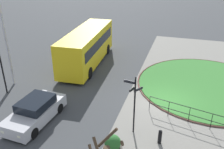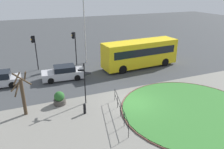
{
  "view_description": "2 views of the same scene",
  "coord_description": "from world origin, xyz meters",
  "px_view_note": "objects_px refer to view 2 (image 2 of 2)",
  "views": [
    {
      "loc": [
        -15.2,
        -0.73,
        9.34
      ],
      "look_at": [
        0.95,
        4.22,
        1.22
      ],
      "focal_mm": 39.69,
      "sensor_mm": 36.0,
      "label": 1
    },
    {
      "loc": [
        -7.95,
        -14.6,
        9.12
      ],
      "look_at": [
        -0.66,
        3.02,
        1.59
      ],
      "focal_mm": 35.29,
      "sensor_mm": 36.0,
      "label": 2
    }
  ],
  "objects_px": {
    "bollard_foreground": "(85,108)",
    "car_trailing": "(63,73)",
    "bus_yellow": "(140,53)",
    "traffic_light_near": "(74,41)",
    "traffic_light_far": "(34,45)",
    "lamppost_tall": "(85,29)",
    "planter_near_signpost": "(60,99)",
    "street_tree_bare": "(22,93)",
    "signpost_directional": "(85,80)"
  },
  "relations": [
    {
      "from": "lamppost_tall",
      "to": "street_tree_bare",
      "type": "relative_size",
      "value": 2.2
    },
    {
      "from": "bus_yellow",
      "to": "street_tree_bare",
      "type": "distance_m",
      "value": 14.96
    },
    {
      "from": "car_trailing",
      "to": "lamppost_tall",
      "type": "height_order",
      "value": "lamppost_tall"
    },
    {
      "from": "car_trailing",
      "to": "traffic_light_far",
      "type": "height_order",
      "value": "traffic_light_far"
    },
    {
      "from": "car_trailing",
      "to": "traffic_light_near",
      "type": "distance_m",
      "value": 5.29
    },
    {
      "from": "traffic_light_near",
      "to": "lamppost_tall",
      "type": "xyz_separation_m",
      "value": [
        1.47,
        0.32,
        1.4
      ]
    },
    {
      "from": "traffic_light_near",
      "to": "street_tree_bare",
      "type": "distance_m",
      "value": 12.04
    },
    {
      "from": "planter_near_signpost",
      "to": "street_tree_bare",
      "type": "distance_m",
      "value": 3.1
    },
    {
      "from": "bollard_foreground",
      "to": "traffic_light_far",
      "type": "bearing_deg",
      "value": 102.27
    },
    {
      "from": "traffic_light_near",
      "to": "car_trailing",
      "type": "bearing_deg",
      "value": 77.06
    },
    {
      "from": "signpost_directional",
      "to": "bollard_foreground",
      "type": "relative_size",
      "value": 4.01
    },
    {
      "from": "bus_yellow",
      "to": "car_trailing",
      "type": "xyz_separation_m",
      "value": [
        -9.44,
        -0.38,
        -1.04
      ]
    },
    {
      "from": "bus_yellow",
      "to": "planter_near_signpost",
      "type": "height_order",
      "value": "bus_yellow"
    },
    {
      "from": "traffic_light_far",
      "to": "street_tree_bare",
      "type": "height_order",
      "value": "traffic_light_far"
    },
    {
      "from": "traffic_light_near",
      "to": "traffic_light_far",
      "type": "distance_m",
      "value": 4.69
    },
    {
      "from": "signpost_directional",
      "to": "planter_near_signpost",
      "type": "bearing_deg",
      "value": 163.87
    },
    {
      "from": "bus_yellow",
      "to": "lamppost_tall",
      "type": "distance_m",
      "value": 7.49
    },
    {
      "from": "car_trailing",
      "to": "planter_near_signpost",
      "type": "bearing_deg",
      "value": 79.71
    },
    {
      "from": "planter_near_signpost",
      "to": "street_tree_bare",
      "type": "xyz_separation_m",
      "value": [
        -2.74,
        -0.58,
        1.33
      ]
    },
    {
      "from": "traffic_light_near",
      "to": "street_tree_bare",
      "type": "bearing_deg",
      "value": 73.79
    },
    {
      "from": "traffic_light_near",
      "to": "lamppost_tall",
      "type": "distance_m",
      "value": 2.06
    },
    {
      "from": "traffic_light_far",
      "to": "lamppost_tall",
      "type": "bearing_deg",
      "value": 176.82
    },
    {
      "from": "bollard_foreground",
      "to": "signpost_directional",
      "type": "bearing_deg",
      "value": 70.68
    },
    {
      "from": "car_trailing",
      "to": "lamppost_tall",
      "type": "xyz_separation_m",
      "value": [
        3.78,
        4.48,
        3.73
      ]
    },
    {
      "from": "traffic_light_far",
      "to": "bollard_foreground",
      "type": "bearing_deg",
      "value": 95.24
    },
    {
      "from": "bollard_foreground",
      "to": "bus_yellow",
      "type": "relative_size",
      "value": 0.09
    },
    {
      "from": "traffic_light_near",
      "to": "traffic_light_far",
      "type": "bearing_deg",
      "value": 17.27
    },
    {
      "from": "car_trailing",
      "to": "street_tree_bare",
      "type": "distance_m",
      "value": 7.33
    },
    {
      "from": "signpost_directional",
      "to": "bus_yellow",
      "type": "height_order",
      "value": "signpost_directional"
    },
    {
      "from": "bollard_foreground",
      "to": "car_trailing",
      "type": "height_order",
      "value": "car_trailing"
    },
    {
      "from": "bollard_foreground",
      "to": "traffic_light_near",
      "type": "distance_m",
      "value": 12.24
    },
    {
      "from": "traffic_light_far",
      "to": "traffic_light_near",
      "type": "bearing_deg",
      "value": 174.1
    },
    {
      "from": "car_trailing",
      "to": "bus_yellow",
      "type": "bearing_deg",
      "value": -173.79
    },
    {
      "from": "lamppost_tall",
      "to": "planter_near_signpost",
      "type": "relative_size",
      "value": 7.12
    },
    {
      "from": "bus_yellow",
      "to": "car_trailing",
      "type": "distance_m",
      "value": 9.51
    },
    {
      "from": "bus_yellow",
      "to": "planter_near_signpost",
      "type": "relative_size",
      "value": 8.19
    },
    {
      "from": "signpost_directional",
      "to": "lamppost_tall",
      "type": "bearing_deg",
      "value": 73.75
    },
    {
      "from": "traffic_light_far",
      "to": "planter_near_signpost",
      "type": "distance_m",
      "value": 9.82
    },
    {
      "from": "street_tree_bare",
      "to": "bus_yellow",
      "type": "bearing_deg",
      "value": 25.11
    },
    {
      "from": "car_trailing",
      "to": "street_tree_bare",
      "type": "relative_size",
      "value": 1.19
    },
    {
      "from": "bollard_foreground",
      "to": "bus_yellow",
      "type": "distance_m",
      "value": 12.32
    },
    {
      "from": "bollard_foreground",
      "to": "bus_yellow",
      "type": "height_order",
      "value": "bus_yellow"
    },
    {
      "from": "bus_yellow",
      "to": "lamppost_tall",
      "type": "relative_size",
      "value": 1.15
    },
    {
      "from": "traffic_light_near",
      "to": "signpost_directional",
      "type": "bearing_deg",
      "value": 97.3
    },
    {
      "from": "planter_near_signpost",
      "to": "street_tree_bare",
      "type": "relative_size",
      "value": 0.31
    },
    {
      "from": "traffic_light_far",
      "to": "street_tree_bare",
      "type": "distance_m",
      "value": 10.24
    },
    {
      "from": "traffic_light_far",
      "to": "planter_near_signpost",
      "type": "xyz_separation_m",
      "value": [
        1.01,
        -9.45,
        -2.47
      ]
    },
    {
      "from": "bollard_foreground",
      "to": "planter_near_signpost",
      "type": "bearing_deg",
      "value": 124.42
    },
    {
      "from": "traffic_light_far",
      "to": "planter_near_signpost",
      "type": "relative_size",
      "value": 3.53
    },
    {
      "from": "signpost_directional",
      "to": "street_tree_bare",
      "type": "bearing_deg",
      "value": 179.67
    }
  ]
}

